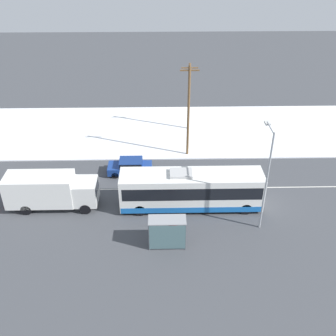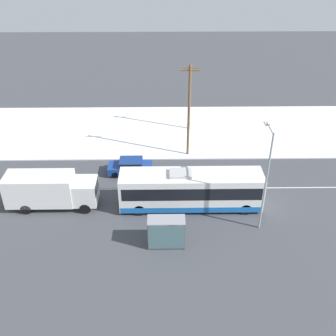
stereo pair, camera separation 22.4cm
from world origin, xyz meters
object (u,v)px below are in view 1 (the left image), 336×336
(box_truck, at_px, (50,190))
(utility_pole_roadside, at_px, (188,111))
(bus_shelter, at_px, (167,230))
(utility_pole_snowlot, at_px, (189,96))
(streetlamp, at_px, (267,169))
(city_bus, at_px, (191,190))
(sedan_car, at_px, (130,166))
(pedestrian_at_stop, at_px, (173,225))

(box_truck, relative_size, utility_pole_roadside, 0.79)
(bus_shelter, relative_size, utility_pole_snowlot, 0.35)
(streetlamp, bearing_deg, box_truck, 171.14)
(city_bus, height_order, utility_pole_roadside, utility_pole_roadside)
(box_truck, bearing_deg, utility_pole_roadside, 35.38)
(city_bus, height_order, box_truck, city_bus)
(box_truck, bearing_deg, sedan_car, 38.60)
(bus_shelter, bearing_deg, city_bus, 67.19)
(pedestrian_at_stop, xyz_separation_m, bus_shelter, (-0.45, -1.34, 0.72))
(bus_shelter, xyz_separation_m, utility_pole_snowlot, (2.78, 19.50, 2.38))
(bus_shelter, distance_m, streetlamp, 8.45)
(pedestrian_at_stop, distance_m, utility_pole_snowlot, 18.57)
(city_bus, relative_size, streetlamp, 1.40)
(box_truck, relative_size, sedan_car, 1.79)
(box_truck, bearing_deg, bus_shelter, -28.09)
(streetlamp, bearing_deg, sedan_car, 144.19)
(sedan_car, distance_m, streetlamp, 13.76)
(utility_pole_roadside, bearing_deg, city_bus, -91.65)
(utility_pole_snowlot, bearing_deg, streetlamp, -75.15)
(bus_shelter, bearing_deg, utility_pole_snowlot, 81.88)
(city_bus, height_order, streetlamp, streetlamp)
(box_truck, bearing_deg, streetlamp, -8.86)
(sedan_car, bearing_deg, utility_pole_roadside, -148.56)
(city_bus, bearing_deg, utility_pole_roadside, 88.35)
(bus_shelter, height_order, utility_pole_roadside, utility_pole_roadside)
(sedan_car, height_order, utility_pole_roadside, utility_pole_roadside)
(pedestrian_at_stop, height_order, streetlamp, streetlamp)
(streetlamp, bearing_deg, bus_shelter, -161.21)
(sedan_car, relative_size, bus_shelter, 1.52)
(city_bus, distance_m, box_truck, 11.65)
(bus_shelter, bearing_deg, streetlamp, 18.79)
(pedestrian_at_stop, xyz_separation_m, utility_pole_roadside, (1.87, 12.23, 3.94))
(city_bus, distance_m, bus_shelter, 5.34)
(sedan_car, relative_size, utility_pole_roadside, 0.44)
(sedan_car, distance_m, pedestrian_at_stop, 9.56)
(box_truck, distance_m, pedestrian_at_stop, 10.74)
(streetlamp, distance_m, utility_pole_roadside, 12.15)
(city_bus, relative_size, bus_shelter, 4.29)
(bus_shelter, xyz_separation_m, streetlamp, (7.30, 2.48, 3.47))
(city_bus, distance_m, sedan_car, 7.53)
(city_bus, relative_size, utility_pole_snowlot, 1.51)
(city_bus, xyz_separation_m, utility_pole_roadside, (0.25, 8.64, 3.23))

